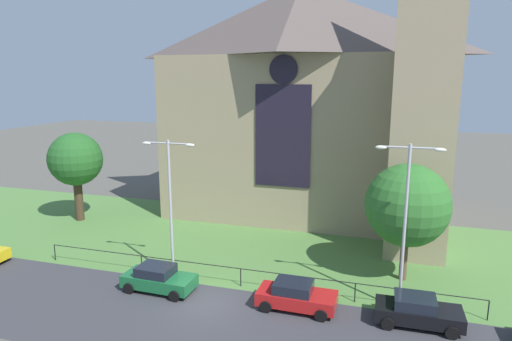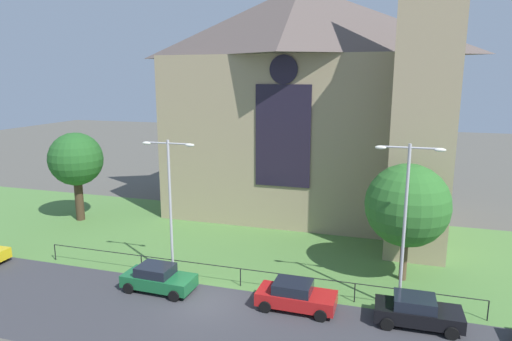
% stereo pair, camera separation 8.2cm
% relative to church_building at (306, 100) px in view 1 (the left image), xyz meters
% --- Properties ---
extents(ground, '(160.00, 160.00, 0.00)m').
position_rel_church_building_xyz_m(ground, '(-1.95, -8.30, -10.27)').
color(ground, '#56544C').
extents(road_asphalt, '(120.00, 8.00, 0.01)m').
position_rel_church_building_xyz_m(road_asphalt, '(-1.95, -20.30, -10.27)').
color(road_asphalt, '#38383D').
rests_on(road_asphalt, ground).
extents(grass_verge, '(120.00, 20.00, 0.01)m').
position_rel_church_building_xyz_m(grass_verge, '(-1.95, -10.30, -10.27)').
color(grass_verge, '#517F3D').
rests_on(grass_verge, ground).
extents(church_building, '(23.20, 16.20, 26.00)m').
position_rel_church_building_xyz_m(church_building, '(0.00, 0.00, 0.00)').
color(church_building, tan).
rests_on(church_building, ground).
extents(iron_railing, '(26.74, 0.07, 1.13)m').
position_rel_church_building_xyz_m(iron_railing, '(-0.77, -15.80, -9.31)').
color(iron_railing, black).
rests_on(iron_railing, ground).
extents(tree_left_far, '(4.53, 4.53, 7.67)m').
position_rel_church_building_xyz_m(tree_left_far, '(-18.29, -7.86, -4.94)').
color(tree_left_far, '#423021').
rests_on(tree_left_far, ground).
extents(tree_right_near, '(5.00, 5.00, 7.25)m').
position_rel_church_building_xyz_m(tree_right_near, '(8.48, -12.05, -5.54)').
color(tree_right_near, brown).
rests_on(tree_right_near, ground).
extents(streetlamp_near, '(3.37, 0.26, 8.63)m').
position_rel_church_building_xyz_m(streetlamp_near, '(-5.17, -15.90, -4.82)').
color(streetlamp_near, '#B2B2B7').
rests_on(streetlamp_near, ground).
extents(streetlamp_far, '(3.37, 0.26, 8.98)m').
position_rel_church_building_xyz_m(streetlamp_far, '(8.24, -15.90, -4.63)').
color(streetlamp_far, '#B2B2B7').
rests_on(streetlamp_far, ground).
extents(parked_car_green, '(4.25, 2.12, 1.51)m').
position_rel_church_building_xyz_m(parked_car_green, '(-5.19, -17.70, -9.53)').
color(parked_car_green, '#196033').
rests_on(parked_car_green, ground).
extents(parked_car_red, '(4.23, 2.08, 1.51)m').
position_rel_church_building_xyz_m(parked_car_red, '(2.91, -17.44, -9.53)').
color(parked_car_red, '#B21919').
rests_on(parked_car_red, ground).
extents(parked_car_black, '(4.23, 2.08, 1.51)m').
position_rel_church_building_xyz_m(parked_car_black, '(9.07, -17.27, -9.53)').
color(parked_car_black, black).
rests_on(parked_car_black, ground).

